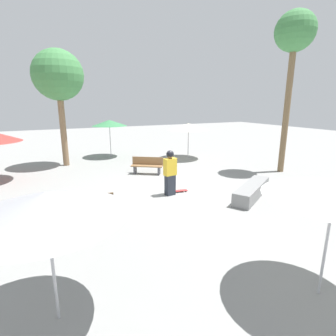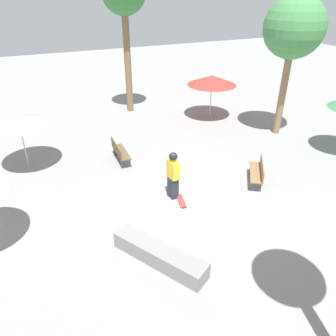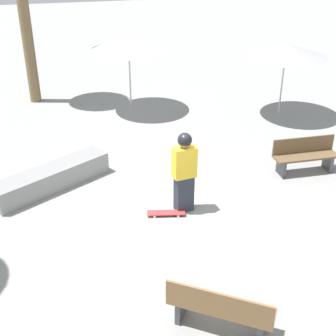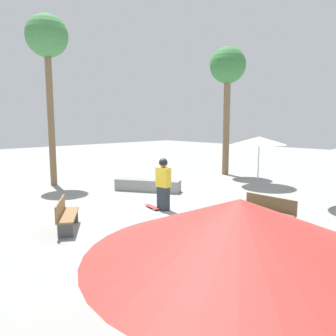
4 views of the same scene
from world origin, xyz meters
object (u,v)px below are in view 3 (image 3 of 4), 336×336
object	(u,v)px
concrete_ledge	(52,178)
bench_far	(220,309)
shade_umbrella_grey	(286,50)
shade_umbrella_white	(129,44)
skateboard	(166,213)
bench_near	(305,155)
skater_main	(184,170)

from	to	relation	value
concrete_ledge	bench_far	distance (m)	5.50
bench_far	shade_umbrella_grey	distance (m)	9.47
bench_far	shade_umbrella_white	world-z (taller)	shade_umbrella_white
skateboard	bench_near	world-z (taller)	bench_near
bench_near	bench_far	xyz separation A→B (m)	(-3.73, -4.33, 0.00)
skateboard	shade_umbrella_grey	size ratio (longest dim) A/B	0.33
bench_near	shade_umbrella_grey	world-z (taller)	shade_umbrella_grey
skateboard	shade_umbrella_white	world-z (taller)	shade_umbrella_white
skater_main	bench_far	size ratio (longest dim) A/B	1.14
skater_main	shade_umbrella_white	xyz separation A→B (m)	(-0.06, 6.20, 1.16)
bench_near	shade_umbrella_grey	size ratio (longest dim) A/B	0.64
bench_far	shade_umbrella_white	distance (m)	9.71
bench_near	bench_far	world-z (taller)	same
concrete_ledge	bench_near	distance (m)	6.09
concrete_ledge	shade_umbrella_grey	xyz separation A→B (m)	(7.16, 3.00, 1.80)
concrete_ledge	shade_umbrella_grey	world-z (taller)	shade_umbrella_grey
bench_near	shade_umbrella_white	distance (m)	6.46
skateboard	concrete_ledge	bearing A→B (deg)	-26.00
skateboard	concrete_ledge	xyz separation A→B (m)	(-2.29, 1.76, 0.20)
skater_main	shade_umbrella_white	distance (m)	6.31
concrete_ledge	shade_umbrella_white	world-z (taller)	shade_umbrella_white
shade_umbrella_white	shade_umbrella_grey	world-z (taller)	shade_umbrella_white
skater_main	skateboard	size ratio (longest dim) A/B	2.16
concrete_ledge	shade_umbrella_grey	distance (m)	7.97
skateboard	concrete_ledge	distance (m)	2.89
bench_far	shade_umbrella_white	size ratio (longest dim) A/B	0.65
concrete_ledge	bench_near	bearing A→B (deg)	-6.16
concrete_ledge	shade_umbrella_white	bearing A→B (deg)	59.89
concrete_ledge	bench_far	bearing A→B (deg)	-64.99
shade_umbrella_white	skateboard	bearing A→B (deg)	-93.27
bench_near	shade_umbrella_grey	bearing A→B (deg)	-105.73
skateboard	shade_umbrella_white	size ratio (longest dim) A/B	0.34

